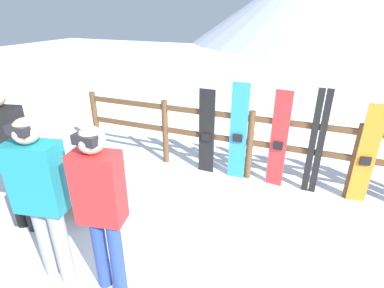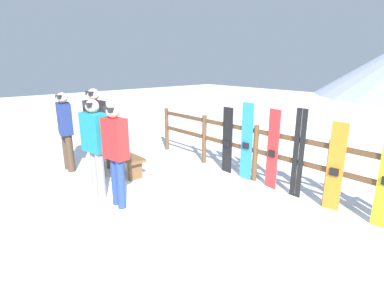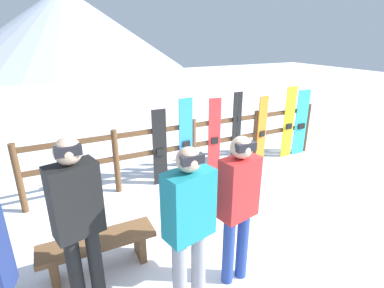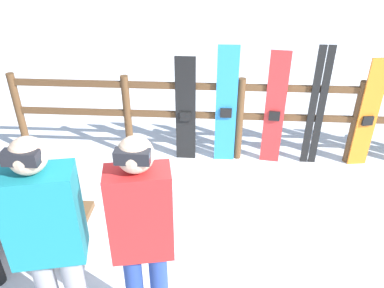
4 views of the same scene
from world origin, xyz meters
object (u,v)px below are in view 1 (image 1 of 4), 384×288
person_black (8,151)px  snowboard_blue (238,133)px  person_teal (41,194)px  ski_pair_black (316,143)px  snowboard_red (279,141)px  bench (63,190)px  snowboard_black_stripe (207,133)px  person_red (101,203)px  snowboard_orange (366,156)px

person_black → snowboard_blue: bearing=45.9°
person_black → snowboard_blue: 3.02m
person_teal → ski_pair_black: 3.46m
person_teal → snowboard_red: bearing=55.3°
person_black → snowboard_red: person_black is taller
ski_pair_black → bench: bearing=-150.5°
snowboard_red → ski_pair_black: 0.51m
bench → ski_pair_black: size_ratio=0.82×
snowboard_blue → bench: bearing=-138.3°
person_black → snowboard_red: 3.47m
bench → ski_pair_black: (3.03, 1.71, 0.46)m
snowboard_black_stripe → snowboard_red: (1.11, 0.00, 0.05)m
person_black → snowboard_black_stripe: (1.58, 2.16, -0.36)m
person_teal → snowboard_blue: size_ratio=1.10×
snowboard_red → snowboard_blue: bearing=180.0°
person_teal → person_red: size_ratio=1.01×
bench → person_teal: (0.73, -0.88, 0.67)m
person_black → person_red: (1.51, -0.35, -0.06)m
ski_pair_black → person_teal: bearing=-131.6°
person_red → snowboard_orange: size_ratio=1.19×
person_teal → snowboard_orange: person_teal is taller
person_teal → person_red: (0.59, 0.07, 0.01)m
snowboard_black_stripe → snowboard_blue: (0.51, 0.00, 0.07)m
snowboard_blue → person_red: bearing=-103.2°
person_red → ski_pair_black: (1.70, 2.51, -0.21)m
ski_pair_black → snowboard_blue: bearing=-179.8°
snowboard_red → snowboard_orange: size_ratio=1.05×
person_black → person_red: person_black is taller
person_black → person_red: size_ratio=1.06×
snowboard_black_stripe → snowboard_blue: bearing=0.0°
snowboard_black_stripe → snowboard_blue: size_ratio=0.91×
bench → person_red: (1.32, -0.80, 0.68)m
snowboard_blue → person_teal: bearing=-114.6°
person_teal → snowboard_blue: person_teal is taller
person_teal → snowboard_black_stripe: size_ratio=1.22×
person_black → snowboard_orange: bearing=29.3°
bench → person_black: (-0.18, -0.45, 0.74)m
snowboard_black_stripe → snowboard_red: 1.11m
snowboard_blue → snowboard_orange: (1.75, -0.00, -0.06)m
snowboard_orange → person_black: bearing=-150.7°
snowboard_blue → snowboard_red: size_ratio=1.04×
snowboard_black_stripe → ski_pair_black: size_ratio=0.90×
person_red → snowboard_red: (1.19, 2.51, -0.25)m
person_black → snowboard_red: size_ratio=1.21×
bench → person_teal: 1.32m
bench → snowboard_blue: snowboard_blue is taller
person_teal → snowboard_orange: 3.92m
snowboard_black_stripe → snowboard_orange: snowboard_orange is taller
person_red → snowboard_black_stripe: 2.53m
person_teal → snowboard_orange: (2.93, 2.58, -0.28)m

